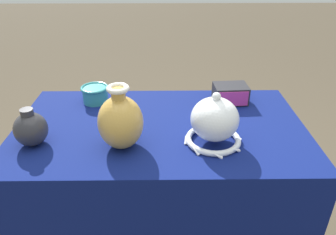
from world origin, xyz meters
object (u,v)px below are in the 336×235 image
at_px(mosaic_tile_box, 230,94).
at_px(cup_wide_teal, 95,94).
at_px(vase_dome_bell, 214,122).
at_px(vase_tall_bulbous, 121,121).
at_px(jar_round_charcoal, 31,129).

distance_m(mosaic_tile_box, cup_wide_teal, 0.62).
bearing_deg(mosaic_tile_box, vase_dome_bell, -113.61).
bearing_deg(vase_tall_bulbous, vase_dome_bell, 3.79).
distance_m(jar_round_charcoal, cup_wide_teal, 0.39).
bearing_deg(vase_dome_bell, cup_wide_teal, 145.39).
bearing_deg(mosaic_tile_box, vase_tall_bulbous, -145.69).
bearing_deg(vase_tall_bulbous, jar_round_charcoal, 177.02).
relative_size(mosaic_tile_box, cup_wide_teal, 1.25).
bearing_deg(cup_wide_teal, jar_round_charcoal, -115.47).
height_order(mosaic_tile_box, jar_round_charcoal, jar_round_charcoal).
xyz_separation_m(vase_dome_bell, jar_round_charcoal, (-0.66, -0.01, -0.02)).
xyz_separation_m(vase_dome_bell, cup_wide_teal, (-0.50, 0.34, -0.04)).
height_order(vase_dome_bell, cup_wide_teal, vase_dome_bell).
bearing_deg(vase_dome_bell, mosaic_tile_box, 70.00).
bearing_deg(vase_dome_bell, jar_round_charcoal, -179.56).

